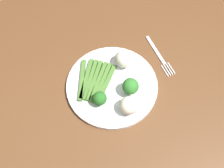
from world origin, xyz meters
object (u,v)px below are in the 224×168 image
object	(u,v)px
plate	(112,86)
broccoli_back_right	(100,99)
dining_table	(133,101)
asparagus_bundle	(94,81)
cauliflower_outer_edge	(129,106)
cauliflower_front_left	(124,59)
broccoli_front	(131,86)
fork	(159,56)

from	to	relation	value
plate	broccoli_back_right	xyz separation A→B (m)	(0.05, 0.05, 0.04)
dining_table	asparagus_bundle	world-z (taller)	asparagus_bundle
cauliflower_outer_edge	plate	bearing A→B (deg)	-76.49
dining_table	cauliflower_front_left	xyz separation A→B (m)	(0.01, -0.08, 0.15)
plate	broccoli_front	world-z (taller)	broccoli_front
broccoli_back_right	fork	world-z (taller)	broccoli_back_right
broccoli_front	cauliflower_outer_edge	bearing A→B (deg)	66.55
dining_table	cauliflower_front_left	world-z (taller)	cauliflower_front_left
asparagus_bundle	broccoli_front	world-z (taller)	broccoli_front
cauliflower_outer_edge	fork	size ratio (longest dim) A/B	0.32
broccoli_front	cauliflower_front_left	distance (m)	0.10
broccoli_back_right	fork	xyz separation A→B (m)	(-0.23, -0.11, -0.04)
dining_table	cauliflower_front_left	bearing A→B (deg)	-81.42
asparagus_bundle	broccoli_front	distance (m)	0.12
broccoli_front	cauliflower_front_left	world-z (taller)	broccoli_front
plate	fork	bearing A→B (deg)	-160.76
cauliflower_outer_edge	fork	xyz separation A→B (m)	(-0.16, -0.15, -0.04)
cauliflower_front_left	broccoli_back_right	bearing A→B (deg)	45.09
broccoli_back_right	broccoli_front	xyz separation A→B (m)	(-0.09, -0.01, 0.01)
asparagus_bundle	fork	world-z (taller)	asparagus_bundle
broccoli_back_right	fork	bearing A→B (deg)	-154.67
broccoli_back_right	dining_table	bearing A→B (deg)	-166.85
plate	fork	distance (m)	0.19
fork	cauliflower_front_left	bearing A→B (deg)	-96.87
broccoli_back_right	cauliflower_front_left	world-z (taller)	cauliflower_front_left
broccoli_front	asparagus_bundle	bearing A→B (deg)	-33.81
broccoli_front	fork	size ratio (longest dim) A/B	0.36
dining_table	plate	size ratio (longest dim) A/B	4.01
dining_table	asparagus_bundle	size ratio (longest dim) A/B	6.88
broccoli_front	cauliflower_front_left	size ratio (longest dim) A/B	1.05
fork	broccoli_front	bearing A→B (deg)	-61.21
broccoli_back_right	cauliflower_outer_edge	distance (m)	0.08
cauliflower_outer_edge	dining_table	bearing A→B (deg)	-123.34
asparagus_bundle	cauliflower_outer_edge	xyz separation A→B (m)	(-0.07, 0.11, 0.02)
cauliflower_outer_edge	asparagus_bundle	bearing A→B (deg)	-58.60
dining_table	broccoli_front	bearing A→B (deg)	37.98
broccoli_back_right	cauliflower_outer_edge	world-z (taller)	cauliflower_outer_edge
broccoli_front	cauliflower_front_left	bearing A→B (deg)	-97.07
plate	fork	size ratio (longest dim) A/B	1.67
asparagus_bundle	cauliflower_front_left	world-z (taller)	cauliflower_front_left
cauliflower_front_left	fork	bearing A→B (deg)	-179.22
plate	cauliflower_outer_edge	xyz separation A→B (m)	(-0.02, 0.09, 0.03)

